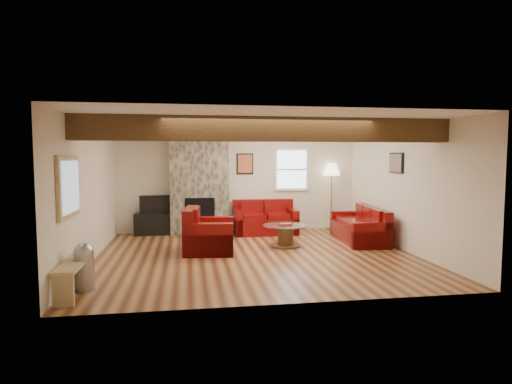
{
  "coord_description": "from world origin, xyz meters",
  "views": [
    {
      "loc": [
        -1.27,
        -7.95,
        1.88
      ],
      "look_at": [
        0.06,
        0.4,
        1.18
      ],
      "focal_mm": 30.0,
      "sensor_mm": 36.0,
      "label": 1
    }
  ],
  "objects_px": {
    "loveseat": "(265,217)",
    "tv_cabinet": "(156,224)",
    "coffee_table": "(286,236)",
    "television": "(156,204)",
    "armchair_red": "(209,230)",
    "floor_lamp": "(332,173)",
    "sofa_three": "(359,224)"
  },
  "relations": [
    {
      "from": "loveseat",
      "to": "floor_lamp",
      "type": "bearing_deg",
      "value": 10.9
    },
    {
      "from": "loveseat",
      "to": "coffee_table",
      "type": "distance_m",
      "value": 1.58
    },
    {
      "from": "floor_lamp",
      "to": "loveseat",
      "type": "bearing_deg",
      "value": -169.89
    },
    {
      "from": "armchair_red",
      "to": "television",
      "type": "bearing_deg",
      "value": 35.15
    },
    {
      "from": "loveseat",
      "to": "armchair_red",
      "type": "bearing_deg",
      "value": -127.84
    },
    {
      "from": "coffee_table",
      "to": "television",
      "type": "relative_size",
      "value": 1.22
    },
    {
      "from": "television",
      "to": "armchair_red",
      "type": "bearing_deg",
      "value": -60.98
    },
    {
      "from": "television",
      "to": "tv_cabinet",
      "type": "bearing_deg",
      "value": 0.0
    },
    {
      "from": "coffee_table",
      "to": "floor_lamp",
      "type": "distance_m",
      "value": 2.79
    },
    {
      "from": "armchair_red",
      "to": "floor_lamp",
      "type": "relative_size",
      "value": 0.63
    },
    {
      "from": "sofa_three",
      "to": "loveseat",
      "type": "height_order",
      "value": "loveseat"
    },
    {
      "from": "sofa_three",
      "to": "floor_lamp",
      "type": "bearing_deg",
      "value": -170.71
    },
    {
      "from": "loveseat",
      "to": "floor_lamp",
      "type": "height_order",
      "value": "floor_lamp"
    },
    {
      "from": "sofa_three",
      "to": "television",
      "type": "distance_m",
      "value": 4.78
    },
    {
      "from": "television",
      "to": "floor_lamp",
      "type": "distance_m",
      "value": 4.47
    },
    {
      "from": "television",
      "to": "loveseat",
      "type": "bearing_deg",
      "value": -6.55
    },
    {
      "from": "television",
      "to": "sofa_three",
      "type": "bearing_deg",
      "value": -18.53
    },
    {
      "from": "coffee_table",
      "to": "armchair_red",
      "type": "bearing_deg",
      "value": -171.35
    },
    {
      "from": "television",
      "to": "coffee_table",
      "type": "bearing_deg",
      "value": -33.96
    },
    {
      "from": "sofa_three",
      "to": "coffee_table",
      "type": "bearing_deg",
      "value": -73.54
    },
    {
      "from": "coffee_table",
      "to": "television",
      "type": "height_order",
      "value": "television"
    },
    {
      "from": "loveseat",
      "to": "tv_cabinet",
      "type": "height_order",
      "value": "loveseat"
    },
    {
      "from": "tv_cabinet",
      "to": "television",
      "type": "height_order",
      "value": "television"
    },
    {
      "from": "television",
      "to": "floor_lamp",
      "type": "xyz_separation_m",
      "value": [
        4.41,
        0.02,
        0.72
      ]
    },
    {
      "from": "loveseat",
      "to": "coffee_table",
      "type": "xyz_separation_m",
      "value": [
        0.15,
        -1.56,
        -0.18
      ]
    },
    {
      "from": "tv_cabinet",
      "to": "floor_lamp",
      "type": "distance_m",
      "value": 4.57
    },
    {
      "from": "loveseat",
      "to": "armchair_red",
      "type": "distance_m",
      "value": 2.31
    },
    {
      "from": "armchair_red",
      "to": "television",
      "type": "xyz_separation_m",
      "value": [
        -1.17,
        2.11,
        0.3
      ]
    },
    {
      "from": "loveseat",
      "to": "coffee_table",
      "type": "bearing_deg",
      "value": -83.58
    },
    {
      "from": "loveseat",
      "to": "tv_cabinet",
      "type": "distance_m",
      "value": 2.63
    },
    {
      "from": "loveseat",
      "to": "television",
      "type": "bearing_deg",
      "value": 174.24
    },
    {
      "from": "armchair_red",
      "to": "television",
      "type": "relative_size",
      "value": 1.41
    }
  ]
}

